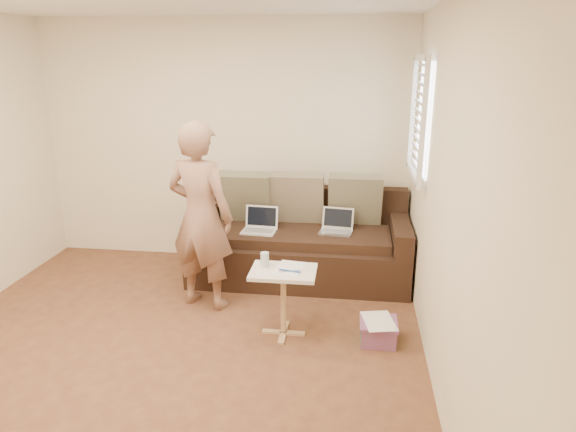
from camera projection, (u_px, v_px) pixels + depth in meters
The scene contains 16 objects.
floor at pixel (158, 368), 3.82m from camera, with size 4.50×4.50×0.00m, color #562D1F.
wall_back at pixel (225, 144), 5.55m from camera, with size 4.00×4.00×0.00m, color beige.
wall_right at pixel (451, 212), 3.18m from camera, with size 4.50×4.50×0.00m, color beige.
window_blinds at pixel (420, 118), 4.48m from camera, with size 0.12×0.88×1.08m, color white, non-canonical shape.
sofa at pixel (300, 238), 5.26m from camera, with size 2.20×0.95×0.85m, color black, non-canonical shape.
pillow_left at pixel (245, 197), 5.40m from camera, with size 0.55×0.14×0.55m, color #69654D, non-canonical shape.
pillow_mid at pixel (297, 198), 5.36m from camera, with size 0.55×0.14×0.55m, color #756E54, non-canonical shape.
pillow_right at pixel (355, 200), 5.31m from camera, with size 0.55×0.14×0.55m, color #69654D, non-canonical shape.
laptop_silver at pixel (336, 233), 5.13m from camera, with size 0.32×0.23×0.21m, color #B7BABC, non-canonical shape.
laptop_white at pixel (259, 232), 5.15m from camera, with size 0.34×0.24×0.24m, color white, non-canonical shape.
person at pixel (201, 216), 4.54m from camera, with size 0.62×0.42×1.71m, color brown.
side_table at pixel (283, 303), 4.20m from camera, with size 0.52×0.37×0.58m, color silver, non-canonical shape.
drinking_glass at pixel (265, 260), 4.16m from camera, with size 0.07×0.07×0.12m, color silver, non-canonical shape.
scissors at pixel (290, 271), 4.07m from camera, with size 0.18×0.10×0.02m, color silver, non-canonical shape.
paper_on_table at pixel (290, 268), 4.14m from camera, with size 0.21×0.30×0.00m, color white, non-canonical shape.
striped_box at pixel (378, 331), 4.14m from camera, with size 0.30×0.30×0.19m, color #DF2187, non-canonical shape.
Camera 1 is at (1.39, -3.14, 2.24)m, focal length 31.99 mm.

